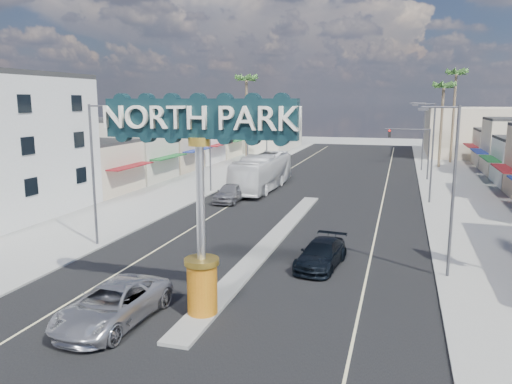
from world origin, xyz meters
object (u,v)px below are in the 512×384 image
Objects in this scene: streetlight_l_far at (268,130)px; palm_right_far at (456,78)px; palm_right_mid at (444,90)px; car_parked_left at (230,193)px; gateway_sign at (200,182)px; palm_left_far at (246,83)px; traffic_signal_right at (413,143)px; streetlight_r_mid at (431,148)px; streetlight_r_far at (422,133)px; traffic_signal_left at (261,140)px; suv_right at (321,254)px; city_bus at (262,172)px; streetlight_r_near at (450,183)px; suv_left at (113,305)px; streetlight_l_mid at (212,142)px; streetlight_l_near at (95,168)px.

palm_right_far reaches higher than streetlight_l_far.
car_parked_left is at bearing -123.40° from palm_right_mid.
palm_left_far reaches higher than gateway_sign.
traffic_signal_right is 0.43× the size of palm_right_far.
streetlight_r_mid and streetlight_r_far have the same top height.
suv_right is at bearing -68.96° from traffic_signal_left.
palm_right_far reaches higher than city_bus.
city_bus is (-16.35, -19.28, -3.24)m from streetlight_r_far.
streetlight_r_near reaches higher than suv_right.
streetlight_r_near is (20.87, -42.00, 0.00)m from streetlight_l_far.
city_bus is at bearing 97.89° from suv_left.
palm_left_far reaches higher than streetlight_r_mid.
city_bus is at bearing 120.12° from suv_right.
streetlight_r_mid is (20.87, 0.00, 0.00)m from streetlight_l_mid.
suv_right is (-6.52, -42.06, -4.32)m from streetlight_r_far.
palm_left_far reaches higher than streetlight_l_mid.
streetlight_l_far is at bearing 97.32° from car_parked_left.
streetlight_l_far is at bearing 101.15° from suv_left.
streetlight_l_mid is at bearing 136.21° from streetlight_r_near.
streetlight_r_far is at bearing 22.20° from traffic_signal_left.
traffic_signal_left is 0.46× the size of palm_left_far.
streetlight_l_far is 7.21m from palm_left_far.
palm_right_far is at bearing 84.98° from streetlight_r_near.
city_bus is at bearing -129.10° from palm_right_mid.
streetlight_l_far is (-19.62, 8.01, 0.79)m from traffic_signal_right.
suv_left is at bearing -144.77° from streetlight_r_near.
streetlight_l_mid and streetlight_r_far have the same top height.
streetlight_r_near is at bearing 0.00° from streetlight_l_near.
palm_right_mid is 47.98m from suv_right.
palm_left_far is at bearing -175.12° from streetlight_r_far.
suv_right is (14.35, -42.06, -4.32)m from streetlight_l_far.
car_parked_left reaches higher than suv_right.
streetlight_r_near is at bearing -90.00° from streetlight_r_mid.
streetlight_r_mid is at bearing -90.00° from streetlight_r_far.
streetlight_r_near is at bearing 38.57° from suv_left.
streetlight_l_near is 1.00× the size of streetlight_l_mid.
palm_right_far is at bearing 63.94° from streetlight_l_near.
palm_left_far is 2.56× the size of suv_right.
streetlight_l_far is at bearing 180.00° from streetlight_r_far.
streetlight_r_near is at bearing -95.02° from palm_right_far.
gateway_sign reaches higher than streetlight_l_far.
traffic_signal_right is 24.09m from palm_left_far.
palm_right_far is (2.00, 6.00, 1.78)m from palm_right_mid.
palm_right_mid is at bearing 77.00° from suv_left.
palm_right_far reaches higher than streetlight_r_mid.
traffic_signal_right is at bearing 77.67° from gateway_sign.
palm_left_far is 1.00× the size of city_bus.
suv_right is at bearing -0.25° from streetlight_l_near.
city_bus reaches higher than suv_left.
streetlight_l_mid and streetlight_r_near have the same top height.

